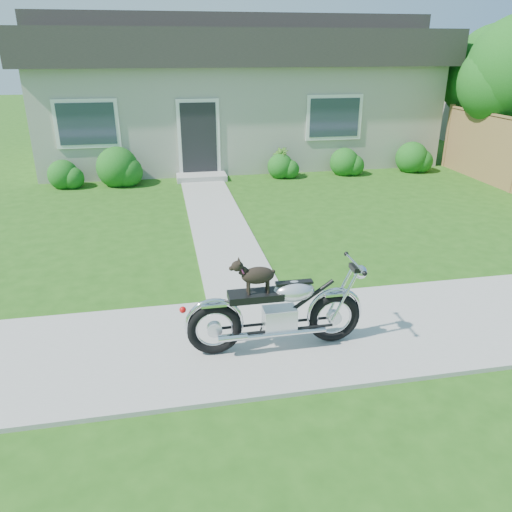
{
  "coord_description": "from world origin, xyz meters",
  "views": [
    {
      "loc": [
        -2.62,
        -5.43,
        3.48
      ],
      "look_at": [
        -1.38,
        1.0,
        0.75
      ],
      "focal_mm": 35.0,
      "sensor_mm": 36.0,
      "label": 1
    }
  ],
  "objects_px": {
    "potted_plant_right": "(280,163)",
    "motorcycle_with_dog": "(279,310)",
    "house": "(234,91)",
    "potted_plant_left": "(119,171)",
    "tree_far": "(500,76)"
  },
  "relations": [
    {
      "from": "tree_far",
      "to": "house",
      "type": "bearing_deg",
      "value": 160.21
    },
    {
      "from": "potted_plant_right",
      "to": "motorcycle_with_dog",
      "type": "distance_m",
      "value": 9.07
    },
    {
      "from": "tree_far",
      "to": "potted_plant_left",
      "type": "bearing_deg",
      "value": -176.94
    },
    {
      "from": "house",
      "to": "tree_far",
      "type": "relative_size",
      "value": 2.99
    },
    {
      "from": "house",
      "to": "potted_plant_right",
      "type": "distance_m",
      "value": 3.94
    },
    {
      "from": "potted_plant_right",
      "to": "motorcycle_with_dog",
      "type": "xyz_separation_m",
      "value": [
        -2.14,
        -8.81,
        0.14
      ]
    },
    {
      "from": "potted_plant_right",
      "to": "motorcycle_with_dog",
      "type": "height_order",
      "value": "motorcycle_with_dog"
    },
    {
      "from": "potted_plant_right",
      "to": "house",
      "type": "bearing_deg",
      "value": 102.9
    },
    {
      "from": "tree_far",
      "to": "potted_plant_right",
      "type": "xyz_separation_m",
      "value": [
        -7.07,
        -0.62,
        -2.28
      ]
    },
    {
      "from": "potted_plant_right",
      "to": "motorcycle_with_dog",
      "type": "relative_size",
      "value": 0.38
    },
    {
      "from": "house",
      "to": "potted_plant_left",
      "type": "height_order",
      "value": "house"
    },
    {
      "from": "potted_plant_right",
      "to": "potted_plant_left",
      "type": "bearing_deg",
      "value": 180.0
    },
    {
      "from": "tree_far",
      "to": "potted_plant_right",
      "type": "bearing_deg",
      "value": -174.99
    },
    {
      "from": "tree_far",
      "to": "motorcycle_with_dog",
      "type": "height_order",
      "value": "tree_far"
    },
    {
      "from": "house",
      "to": "potted_plant_left",
      "type": "relative_size",
      "value": 16.75
    }
  ]
}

